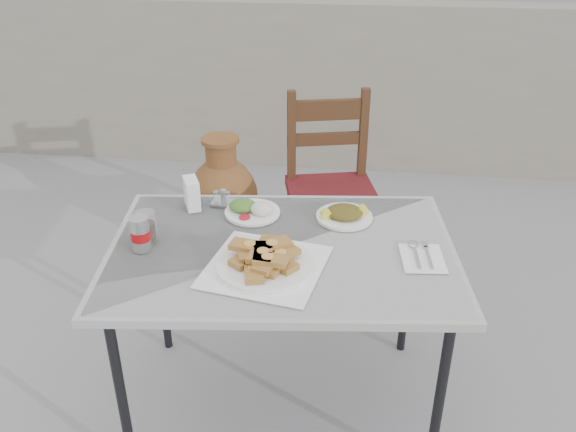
# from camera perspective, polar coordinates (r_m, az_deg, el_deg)

# --- Properties ---
(ground) EXTENTS (80.00, 80.00, 0.00)m
(ground) POSITION_cam_1_polar(r_m,az_deg,el_deg) (2.69, -2.33, -16.56)
(ground) COLOR slate
(ground) RESTS_ON ground
(cafe_table) EXTENTS (1.33, 0.97, 0.76)m
(cafe_table) POSITION_cam_1_polar(r_m,az_deg,el_deg) (2.22, -0.59, -4.10)
(cafe_table) COLOR black
(cafe_table) RESTS_ON ground
(pide_plate) EXTENTS (0.45, 0.45, 0.08)m
(pide_plate) POSITION_cam_1_polar(r_m,az_deg,el_deg) (2.07, -2.16, -3.98)
(pide_plate) COLOR white
(pide_plate) RESTS_ON cafe_table
(salad_rice_plate) EXTENTS (0.22, 0.22, 0.06)m
(salad_rice_plate) POSITION_cam_1_polar(r_m,az_deg,el_deg) (2.41, -3.42, 0.64)
(salad_rice_plate) COLOR white
(salad_rice_plate) RESTS_ON cafe_table
(salad_chopped_plate) EXTENTS (0.22, 0.22, 0.05)m
(salad_chopped_plate) POSITION_cam_1_polar(r_m,az_deg,el_deg) (2.38, 5.30, 0.20)
(salad_chopped_plate) COLOR white
(salad_chopped_plate) RESTS_ON cafe_table
(soda_can) EXTENTS (0.07, 0.07, 0.13)m
(soda_can) POSITION_cam_1_polar(r_m,az_deg,el_deg) (2.21, -13.65, -1.60)
(soda_can) COLOR silver
(soda_can) RESTS_ON cafe_table
(cola_glass) EXTENTS (0.08, 0.08, 0.11)m
(cola_glass) POSITION_cam_1_polar(r_m,az_deg,el_deg) (2.28, -13.15, -1.06)
(cola_glass) COLOR white
(cola_glass) RESTS_ON cafe_table
(napkin_holder) EXTENTS (0.09, 0.11, 0.12)m
(napkin_holder) POSITION_cam_1_polar(r_m,az_deg,el_deg) (2.46, -8.98, 2.10)
(napkin_holder) COLOR white
(napkin_holder) RESTS_ON cafe_table
(condiment_caddy) EXTENTS (0.10, 0.08, 0.06)m
(condiment_caddy) POSITION_cam_1_polar(r_m,az_deg,el_deg) (2.49, -6.14, 1.55)
(condiment_caddy) COLOR silver
(condiment_caddy) RESTS_ON cafe_table
(cutlery_napkin) EXTENTS (0.16, 0.21, 0.01)m
(cutlery_napkin) POSITION_cam_1_polar(r_m,az_deg,el_deg) (2.19, 12.35, -3.63)
(cutlery_napkin) COLOR white
(cutlery_napkin) RESTS_ON cafe_table
(chair) EXTENTS (0.53, 0.53, 1.00)m
(chair) POSITION_cam_1_polar(r_m,az_deg,el_deg) (3.17, 4.03, 2.56)
(chair) COLOR #38220F
(chair) RESTS_ON ground
(terracotta_urn) EXTENTS (0.40, 0.40, 0.70)m
(terracotta_urn) POSITION_cam_1_polar(r_m,az_deg,el_deg) (3.49, -6.05, 1.52)
(terracotta_urn) COLOR brown
(terracotta_urn) RESTS_ON ground
(back_wall) EXTENTS (6.00, 0.25, 1.20)m
(back_wall) POSITION_cam_1_polar(r_m,az_deg,el_deg) (4.57, 2.57, 12.02)
(back_wall) COLOR gray
(back_wall) RESTS_ON ground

